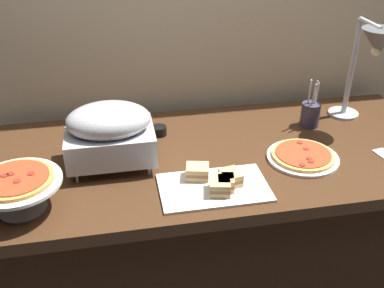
{
  "coord_description": "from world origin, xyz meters",
  "views": [
    {
      "loc": [
        -0.42,
        -1.54,
        1.71
      ],
      "look_at": [
        -0.13,
        0.0,
        0.81
      ],
      "focal_mm": 42.14,
      "sensor_mm": 36.0,
      "label": 1
    }
  ],
  "objects_px": {
    "chafing_dish": "(110,132)",
    "sandwich_platter": "(216,183)",
    "heat_lamp": "(372,50)",
    "sauce_cup_near": "(159,130)",
    "pizza_plate_front": "(303,156)",
    "utensil_holder": "(310,114)",
    "pizza_plate_center": "(17,184)"
  },
  "relations": [
    {
      "from": "heat_lamp",
      "to": "pizza_plate_front",
      "type": "distance_m",
      "value": 0.54
    },
    {
      "from": "chafing_dish",
      "to": "sauce_cup_near",
      "type": "height_order",
      "value": "chafing_dish"
    },
    {
      "from": "pizza_plate_center",
      "to": "sauce_cup_near",
      "type": "relative_size",
      "value": 4.46
    },
    {
      "from": "sauce_cup_near",
      "to": "heat_lamp",
      "type": "bearing_deg",
      "value": -6.05
    },
    {
      "from": "pizza_plate_center",
      "to": "utensil_holder",
      "type": "xyz_separation_m",
      "value": [
        1.2,
        0.4,
        -0.05
      ]
    },
    {
      "from": "heat_lamp",
      "to": "sauce_cup_near",
      "type": "height_order",
      "value": "heat_lamp"
    },
    {
      "from": "chafing_dish",
      "to": "heat_lamp",
      "type": "height_order",
      "value": "heat_lamp"
    },
    {
      "from": "sauce_cup_near",
      "to": "pizza_plate_front",
      "type": "bearing_deg",
      "value": -29.8
    },
    {
      "from": "heat_lamp",
      "to": "utensil_holder",
      "type": "xyz_separation_m",
      "value": [
        -0.21,
        0.05,
        -0.3
      ]
    },
    {
      "from": "utensil_holder",
      "to": "sauce_cup_near",
      "type": "bearing_deg",
      "value": 176.59
    },
    {
      "from": "chafing_dish",
      "to": "pizza_plate_center",
      "type": "xyz_separation_m",
      "value": [
        -0.31,
        -0.23,
        -0.04
      ]
    },
    {
      "from": "sauce_cup_near",
      "to": "utensil_holder",
      "type": "relative_size",
      "value": 0.28
    },
    {
      "from": "chafing_dish",
      "to": "sandwich_platter",
      "type": "distance_m",
      "value": 0.44
    },
    {
      "from": "sauce_cup_near",
      "to": "utensil_holder",
      "type": "height_order",
      "value": "utensil_holder"
    },
    {
      "from": "pizza_plate_center",
      "to": "utensil_holder",
      "type": "distance_m",
      "value": 1.27
    },
    {
      "from": "heat_lamp",
      "to": "pizza_plate_front",
      "type": "height_order",
      "value": "heat_lamp"
    },
    {
      "from": "sandwich_platter",
      "to": "sauce_cup_near",
      "type": "xyz_separation_m",
      "value": [
        -0.15,
        0.44,
        0.0
      ]
    },
    {
      "from": "chafing_dish",
      "to": "pizza_plate_front",
      "type": "distance_m",
      "value": 0.77
    },
    {
      "from": "pizza_plate_front",
      "to": "pizza_plate_center",
      "type": "relative_size",
      "value": 0.98
    },
    {
      "from": "heat_lamp",
      "to": "pizza_plate_front",
      "type": "xyz_separation_m",
      "value": [
        -0.35,
        -0.21,
        -0.35
      ]
    },
    {
      "from": "pizza_plate_front",
      "to": "sauce_cup_near",
      "type": "distance_m",
      "value": 0.62
    },
    {
      "from": "sandwich_platter",
      "to": "utensil_holder",
      "type": "height_order",
      "value": "utensil_holder"
    },
    {
      "from": "heat_lamp",
      "to": "sandwich_platter",
      "type": "distance_m",
      "value": 0.88
    },
    {
      "from": "chafing_dish",
      "to": "sandwich_platter",
      "type": "bearing_deg",
      "value": -32.56
    },
    {
      "from": "sauce_cup_near",
      "to": "chafing_dish",
      "type": "bearing_deg",
      "value": -135.06
    },
    {
      "from": "sandwich_platter",
      "to": "sauce_cup_near",
      "type": "distance_m",
      "value": 0.46
    },
    {
      "from": "sandwich_platter",
      "to": "pizza_plate_center",
      "type": "bearing_deg",
      "value": -180.0
    },
    {
      "from": "chafing_dish",
      "to": "utensil_holder",
      "type": "height_order",
      "value": "chafing_dish"
    },
    {
      "from": "sauce_cup_near",
      "to": "pizza_plate_center",
      "type": "bearing_deg",
      "value": -139.81
    },
    {
      "from": "utensil_holder",
      "to": "pizza_plate_center",
      "type": "bearing_deg",
      "value": -161.68
    },
    {
      "from": "heat_lamp",
      "to": "pizza_plate_center",
      "type": "xyz_separation_m",
      "value": [
        -1.41,
        -0.34,
        -0.25
      ]
    },
    {
      "from": "chafing_dish",
      "to": "utensil_holder",
      "type": "distance_m",
      "value": 0.91
    }
  ]
}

